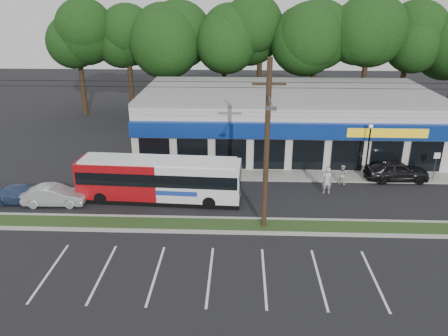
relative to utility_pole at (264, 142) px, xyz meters
name	(u,v)px	position (x,y,z in m)	size (l,w,h in m)	color
ground	(213,234)	(-2.83, -0.93, -5.41)	(120.00, 120.00, 0.00)	black
grass_strip	(214,225)	(-2.83, 0.07, -5.35)	(40.00, 1.60, 0.12)	#233716
curb_south	(213,232)	(-2.83, -0.78, -5.34)	(40.00, 0.25, 0.14)	#9E9E93
curb_north	(215,218)	(-2.83, 0.92, -5.34)	(40.00, 0.25, 0.14)	#9E9E93
sidewalk	(285,176)	(2.17, 8.07, -5.36)	(32.00, 2.20, 0.10)	#9E9E93
strip_mall	(285,119)	(2.67, 14.99, -2.76)	(25.00, 12.55, 5.30)	beige
utility_pole	(264,142)	(0.00, 0.00, 0.00)	(50.00, 2.77, 10.00)	black
lamp_post	(369,145)	(8.17, 7.87, -2.74)	(0.30, 0.30, 4.25)	black
sign_post	(436,161)	(13.17, 7.65, -3.86)	(0.45, 0.10, 2.23)	#59595E
tree_line	(265,41)	(1.17, 25.07, 3.00)	(46.76, 6.76, 11.83)	black
metrobus	(159,179)	(-6.68, 3.57, -3.87)	(10.97, 2.86, 2.93)	#9F0C11
car_dark	(397,171)	(10.39, 7.57, -4.63)	(1.85, 4.61, 1.57)	black
car_silver	(54,195)	(-13.54, 2.57, -4.75)	(1.41, 4.04, 1.33)	#A3A7AB
car_blue	(23,194)	(-15.83, 2.87, -4.83)	(1.63, 4.02, 1.17)	navy
pedestrian_a	(327,180)	(4.76, 5.07, -4.44)	(0.71, 0.47, 1.95)	beige
pedestrian_b	(342,175)	(6.17, 6.76, -4.67)	(0.72, 0.56, 1.48)	beige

